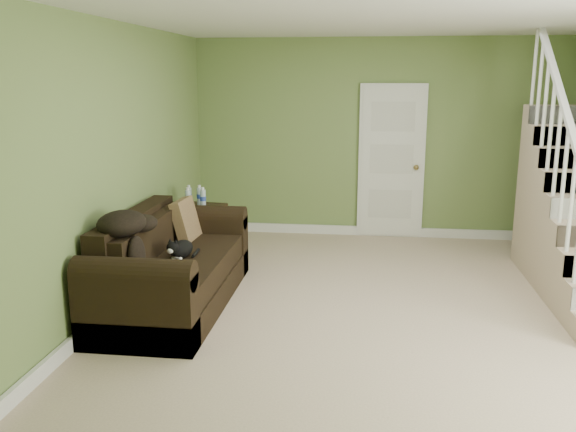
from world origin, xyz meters
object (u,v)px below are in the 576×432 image
(side_table, at_px, (198,233))
(cat, at_px, (181,249))
(sofa, at_px, (170,270))
(banana, at_px, (180,268))

(side_table, xyz_separation_m, cat, (0.24, -1.43, 0.22))
(sofa, xyz_separation_m, cat, (0.13, -0.06, 0.23))
(sofa, distance_m, side_table, 1.37)
(cat, bearing_deg, sofa, 168.86)
(cat, xyz_separation_m, banana, (0.10, -0.35, -0.06))
(cat, bearing_deg, banana, -62.00)
(sofa, bearing_deg, banana, -60.41)
(side_table, bearing_deg, cat, -80.28)
(sofa, height_order, cat, sofa)
(sofa, xyz_separation_m, banana, (0.23, -0.41, 0.17))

